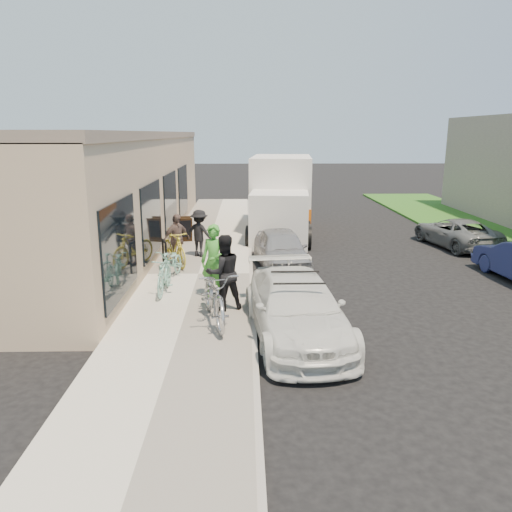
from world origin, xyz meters
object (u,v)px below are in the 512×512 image
object	(u,v)px
far_car_gray	(456,232)
bystander_a	(200,233)
sedan_white	(296,308)
sedan_silver	(281,249)
man_standing	(224,272)
cruiser_bike_b	(172,264)
tandem_bike	(215,295)
bike_rack	(165,253)
cruiser_bike_c	(174,248)
bystander_b	(177,239)
woman_rider	(214,262)
moving_truck	(281,200)
cruiser_bike_a	(164,274)
sandwich_board	(184,229)

from	to	relation	value
far_car_gray	bystander_a	xyz separation A→B (m)	(-9.45, -1.95, 0.40)
sedan_white	sedan_silver	xyz separation A→B (m)	(0.08, 5.49, -0.02)
man_standing	cruiser_bike_b	bearing A→B (deg)	-80.28
sedan_white	tandem_bike	xyz separation A→B (m)	(-1.72, 0.54, 0.11)
bike_rack	cruiser_bike_b	xyz separation A→B (m)	(0.33, -0.84, -0.12)
man_standing	cruiser_bike_b	size ratio (longest dim) A/B	1.06
cruiser_bike_c	bystander_b	size ratio (longest dim) A/B	1.18
sedan_silver	woman_rider	distance (m)	3.86
bike_rack	far_car_gray	xyz separation A→B (m)	(10.33, 3.77, -0.18)
bike_rack	moving_truck	distance (m)	7.71
bike_rack	man_standing	xyz separation A→B (m)	(1.90, -3.38, 0.33)
bystander_b	man_standing	bearing A→B (deg)	-108.93
man_standing	moving_truck	bearing A→B (deg)	-123.54
far_car_gray	cruiser_bike_a	world-z (taller)	cruiser_bike_a
sedan_silver	man_standing	xyz separation A→B (m)	(-1.63, -4.14, 0.41)
sandwich_board	bystander_a	world-z (taller)	bystander_a
man_standing	bystander_b	distance (m)	4.44
far_car_gray	cruiser_bike_a	distance (m)	11.62
bystander_a	bike_rack	bearing A→B (deg)	92.13
cruiser_bike_b	man_standing	bearing A→B (deg)	-48.00
bike_rack	cruiser_bike_c	bearing A→B (deg)	71.80
far_car_gray	cruiser_bike_b	bearing A→B (deg)	14.44
sedan_white	man_standing	size ratio (longest dim) A/B	2.60
cruiser_bike_c	bike_rack	bearing A→B (deg)	-136.02
sandwich_board	sedan_silver	size ratio (longest dim) A/B	0.25
sedan_white	far_car_gray	size ratio (longest dim) A/B	1.20
far_car_gray	sedan_white	bearing A→B (deg)	40.72
woman_rider	bystander_b	world-z (taller)	woman_rider
cruiser_bike_b	cruiser_bike_c	distance (m)	1.48
sedan_silver	bystander_b	bearing A→B (deg)	174.51
sandwich_board	tandem_bike	xyz separation A→B (m)	(1.63, -8.39, 0.14)
sedan_white	cruiser_bike_a	distance (m)	4.09
cruiser_bike_b	sandwich_board	bearing A→B (deg)	102.87
man_standing	far_car_gray	bearing A→B (deg)	-161.76
man_standing	cruiser_bike_c	bearing A→B (deg)	-89.09
sandwich_board	cruiser_bike_c	xyz separation A→B (m)	(0.11, -3.57, 0.10)
cruiser_bike_b	bystander_b	world-z (taller)	bystander_b
sedan_silver	cruiser_bike_b	world-z (taller)	sedan_silver
bike_rack	cruiser_bike_b	bearing A→B (deg)	-68.60
moving_truck	sedan_white	bearing A→B (deg)	-86.96
cruiser_bike_a	bike_rack	bearing A→B (deg)	101.06
sedan_silver	far_car_gray	world-z (taller)	sedan_silver
sedan_white	far_car_gray	xyz separation A→B (m)	(6.88, 8.50, -0.11)
tandem_bike	cruiser_bike_a	world-z (taller)	tandem_bike
sedan_white	sandwich_board	bearing A→B (deg)	104.91
sedan_white	far_car_gray	bearing A→B (deg)	45.33
sedan_silver	cruiser_bike_a	size ratio (longest dim) A/B	2.24
bystander_a	bystander_b	world-z (taller)	bystander_b
man_standing	cruiser_bike_b	distance (m)	3.02
sedan_silver	bystander_a	size ratio (longest dim) A/B	2.34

